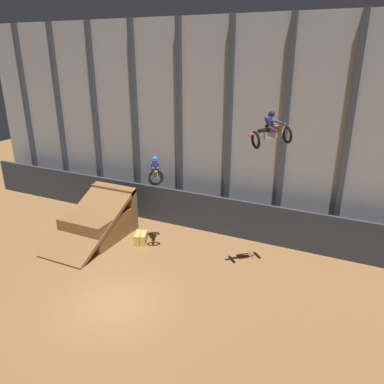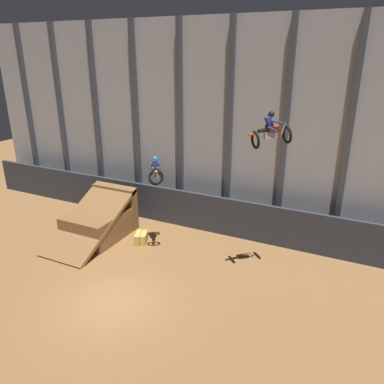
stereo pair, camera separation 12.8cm
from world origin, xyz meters
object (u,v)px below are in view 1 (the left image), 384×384
at_px(rider_bike_left_air, 155,173).
at_px(hay_bale_trackside, 141,238).
at_px(dirt_ramp, 101,220).
at_px(rider_bike_right_air, 271,132).

relative_size(rider_bike_left_air, hay_bale_trackside, 1.70).
bearing_deg(hay_bale_trackside, dirt_ramp, -177.01).
xyz_separation_m(dirt_ramp, hay_bale_trackside, (2.53, 0.13, -0.60)).
height_order(rider_bike_left_air, rider_bike_right_air, rider_bike_right_air).
relative_size(dirt_ramp, rider_bike_right_air, 3.06).
bearing_deg(rider_bike_right_air, dirt_ramp, -131.87).
bearing_deg(rider_bike_right_air, rider_bike_left_air, -134.10).
relative_size(rider_bike_left_air, rider_bike_right_air, 1.08).
distance_m(rider_bike_left_air, hay_bale_trackside, 3.95).
bearing_deg(dirt_ramp, rider_bike_right_air, -0.88).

